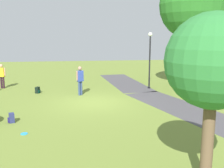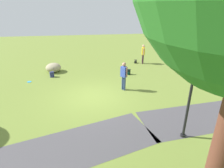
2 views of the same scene
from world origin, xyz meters
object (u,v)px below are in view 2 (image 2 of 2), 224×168
Objects in this scene: woman_with_handbag at (143,53)px; frisbee_on_grass at (29,82)px; backpack_by_boulder at (52,74)px; lawn_boulder at (53,68)px; spare_backpack_on_lawn at (128,72)px; lamp_post at (192,83)px; handbag_on_grass at (136,62)px; man_near_boulder at (124,74)px.

frisbee_on_grass is (9.03, 3.09, -0.97)m from woman_with_handbag.
woman_with_handbag is 4.21× the size of backpack_by_boulder.
lawn_boulder reaches higher than spare_backpack_on_lawn.
frisbee_on_grass is at bearing 18.87° from woman_with_handbag.
lamp_post is 10.01× the size of handbag_on_grass.
lawn_boulder reaches higher than backpack_by_boulder.
backpack_by_boulder reaches higher than handbag_on_grass.
man_near_boulder is (2.86, 5.30, 0.06)m from woman_with_handbag.
man_near_boulder is at bearing 160.27° from frisbee_on_grass.
man_near_boulder reaches higher than woman_with_handbag.
handbag_on_grass is 1.45× the size of frisbee_on_grass.
lamp_post is 2.15× the size of man_near_boulder.
backpack_by_boulder is (7.01, 2.53, 0.05)m from handbag_on_grass.
spare_backpack_on_lawn reaches higher than handbag_on_grass.
backpack_by_boulder is at bearing 19.85° from handbag_on_grass.
backpack_by_boulder is at bearing 16.96° from woman_with_handbag.
man_near_boulder is 4.45× the size of backpack_by_boulder.
backpack_by_boulder is (4.75, -2.98, -0.85)m from man_near_boulder.
woman_with_handbag is at bearing -163.04° from backpack_by_boulder.
woman_with_handbag is 0.95× the size of man_near_boulder.
backpack_by_boulder is 5.70m from spare_backpack_on_lawn.
handbag_on_grass is (-2.26, -5.51, -0.90)m from man_near_boulder.
woman_with_handbag reaches higher than lawn_boulder.
lawn_boulder is at bearing 8.61° from woman_with_handbag.
lamp_post is 9.57× the size of spare_backpack_on_lawn.
man_near_boulder reaches higher than backpack_by_boulder.
handbag_on_grass is 0.96× the size of spare_backpack_on_lawn.
lamp_post is 11.07m from lawn_boulder.
woman_with_handbag is 6.37× the size of frisbee_on_grass.
frisbee_on_grass is at bearing -42.44° from lamp_post.
woman_with_handbag is 1.05m from handbag_on_grass.
spare_backpack_on_lawn is (0.53, -7.46, -2.15)m from lamp_post.
lamp_post is at bearing 94.06° from spare_backpack_on_lawn.
woman_with_handbag is at bearing -161.13° from frisbee_on_grass.
lawn_boulder is 3.55× the size of spare_backpack_on_lawn.
woman_with_handbag is at bearing -97.85° from lamp_post.
woman_with_handbag is 6.02m from man_near_boulder.
handbag_on_grass is at bearing -19.48° from woman_with_handbag.
backpack_by_boulder and spare_backpack_on_lawn have the same top height.
spare_backpack_on_lawn is (1.92, 2.62, -0.78)m from woman_with_handbag.
spare_backpack_on_lawn is 1.51× the size of frisbee_on_grass.
spare_backpack_on_lawn is at bearing 64.92° from handbag_on_grass.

